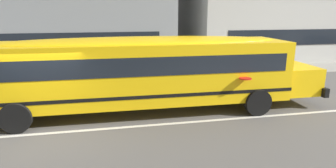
{
  "coord_description": "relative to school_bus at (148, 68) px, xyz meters",
  "views": [
    {
      "loc": [
        2.15,
        -8.79,
        3.74
      ],
      "look_at": [
        4.08,
        0.73,
        1.22
      ],
      "focal_mm": 30.13,
      "sensor_mm": 36.0,
      "label": 1
    }
  ],
  "objects": [
    {
      "name": "ground_plane",
      "position": [
        -3.48,
        -1.46,
        -1.68
      ],
      "size": [
        400.0,
        400.0,
        0.0
      ],
      "primitive_type": "plane",
      "color": "#54514F"
    },
    {
      "name": "school_bus",
      "position": [
        0.0,
        0.0,
        0.0
      ],
      "size": [
        12.7,
        3.08,
        2.83
      ],
      "rotation": [
        0.0,
        0.0,
        -0.01
      ],
      "color": "yellow",
      "rests_on": "ground_plane"
    },
    {
      "name": "lane_centreline",
      "position": [
        -3.48,
        -1.46,
        -1.68
      ],
      "size": [
        110.0,
        0.16,
        0.01
      ],
      "primitive_type": "cube",
      "color": "silver",
      "rests_on": "ground_plane"
    },
    {
      "name": "sidewalk_far",
      "position": [
        -3.48,
        6.34,
        -1.68
      ],
      "size": [
        120.0,
        3.0,
        0.01
      ],
      "primitive_type": "cube",
      "color": "gray",
      "rests_on": "ground_plane"
    }
  ]
}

